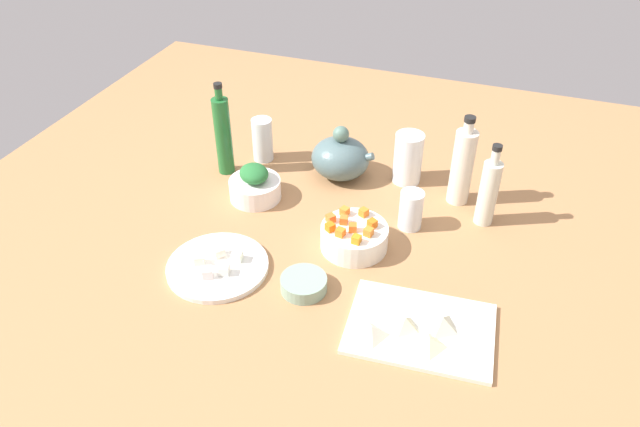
% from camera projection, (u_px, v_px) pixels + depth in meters
% --- Properties ---
extents(tabletop, '(1.90, 1.90, 0.03)m').
position_uv_depth(tabletop, '(320.00, 235.00, 1.44)').
color(tabletop, '#A37348').
rests_on(tabletop, ground).
extents(cutting_board, '(0.30, 0.22, 0.01)m').
position_uv_depth(cutting_board, '(420.00, 328.00, 1.17)').
color(cutting_board, silver).
rests_on(cutting_board, tabletop).
extents(plate_tofu, '(0.22, 0.22, 0.01)m').
position_uv_depth(plate_tofu, '(218.00, 266.00, 1.32)').
color(plate_tofu, white).
rests_on(plate_tofu, tabletop).
extents(bowl_greens, '(0.13, 0.13, 0.05)m').
position_uv_depth(bowl_greens, '(255.00, 189.00, 1.52)').
color(bowl_greens, white).
rests_on(bowl_greens, tabletop).
extents(bowl_carrots, '(0.15, 0.15, 0.06)m').
position_uv_depth(bowl_carrots, '(354.00, 237.00, 1.36)').
color(bowl_carrots, white).
rests_on(bowl_carrots, tabletop).
extents(bowl_small_side, '(0.10, 0.10, 0.03)m').
position_uv_depth(bowl_small_side, '(304.00, 284.00, 1.26)').
color(bowl_small_side, '#82A38D').
rests_on(bowl_small_side, tabletop).
extents(teapot, '(0.17, 0.14, 0.15)m').
position_uv_depth(teapot, '(341.00, 158.00, 1.58)').
color(teapot, '#4D6669').
rests_on(teapot, tabletop).
extents(bottle_0, '(0.04, 0.04, 0.21)m').
position_uv_depth(bottle_0, '(488.00, 191.00, 1.40)').
color(bottle_0, silver).
rests_on(bottle_0, tabletop).
extents(bottle_1, '(0.05, 0.05, 0.24)m').
position_uv_depth(bottle_1, '(462.00, 166.00, 1.47)').
color(bottle_1, silver).
rests_on(bottle_1, tabletop).
extents(bottle_2, '(0.04, 0.04, 0.26)m').
position_uv_depth(bottle_2, '(223.00, 135.00, 1.57)').
color(bottle_2, '#20652D').
rests_on(bottle_2, tabletop).
extents(drinking_glass_0, '(0.07, 0.07, 0.14)m').
position_uv_depth(drinking_glass_0, '(408.00, 158.00, 1.56)').
color(drinking_glass_0, white).
rests_on(drinking_glass_0, tabletop).
extents(drinking_glass_1, '(0.06, 0.06, 0.12)m').
position_uv_depth(drinking_glass_1, '(262.00, 140.00, 1.65)').
color(drinking_glass_1, white).
rests_on(drinking_glass_1, tabletop).
extents(drinking_glass_2, '(0.06, 0.06, 0.10)m').
position_uv_depth(drinking_glass_2, '(411.00, 210.00, 1.41)').
color(drinking_glass_2, white).
rests_on(drinking_glass_2, tabletop).
extents(carrot_cube_0, '(0.02, 0.02, 0.02)m').
position_uv_depth(carrot_cube_0, '(364.00, 212.00, 1.38)').
color(carrot_cube_0, orange).
rests_on(carrot_cube_0, bowl_carrots).
extents(carrot_cube_1, '(0.02, 0.02, 0.02)m').
position_uv_depth(carrot_cube_1, '(353.00, 228.00, 1.33)').
color(carrot_cube_1, orange).
rests_on(carrot_cube_1, bowl_carrots).
extents(carrot_cube_2, '(0.02, 0.02, 0.02)m').
position_uv_depth(carrot_cube_2, '(345.00, 211.00, 1.38)').
color(carrot_cube_2, orange).
rests_on(carrot_cube_2, bowl_carrots).
extents(carrot_cube_3, '(0.02, 0.02, 0.02)m').
position_uv_depth(carrot_cube_3, '(368.00, 232.00, 1.32)').
color(carrot_cube_3, orange).
rests_on(carrot_cube_3, bowl_carrots).
extents(carrot_cube_4, '(0.02, 0.02, 0.02)m').
position_uv_depth(carrot_cube_4, '(372.00, 223.00, 1.34)').
color(carrot_cube_4, orange).
rests_on(carrot_cube_4, bowl_carrots).
extents(carrot_cube_5, '(0.03, 0.03, 0.02)m').
position_uv_depth(carrot_cube_5, '(331.00, 218.00, 1.36)').
color(carrot_cube_5, orange).
rests_on(carrot_cube_5, bowl_carrots).
extents(carrot_cube_6, '(0.02, 0.02, 0.02)m').
position_uv_depth(carrot_cube_6, '(356.00, 239.00, 1.30)').
color(carrot_cube_6, orange).
rests_on(carrot_cube_6, bowl_carrots).
extents(carrot_cube_7, '(0.03, 0.03, 0.02)m').
position_uv_depth(carrot_cube_7, '(330.00, 227.00, 1.33)').
color(carrot_cube_7, orange).
rests_on(carrot_cube_7, bowl_carrots).
extents(carrot_cube_8, '(0.02, 0.02, 0.02)m').
position_uv_depth(carrot_cube_8, '(344.00, 220.00, 1.36)').
color(carrot_cube_8, orange).
rests_on(carrot_cube_8, bowl_carrots).
extents(carrot_cube_9, '(0.02, 0.02, 0.02)m').
position_uv_depth(carrot_cube_9, '(340.00, 232.00, 1.32)').
color(carrot_cube_9, orange).
rests_on(carrot_cube_9, bowl_carrots).
extents(chopped_greens_mound, '(0.11, 0.11, 0.04)m').
position_uv_depth(chopped_greens_mound, '(254.00, 173.00, 1.49)').
color(chopped_greens_mound, '#266931').
rests_on(chopped_greens_mound, bowl_greens).
extents(tofu_cube_0, '(0.03, 0.03, 0.02)m').
position_uv_depth(tofu_cube_0, '(237.00, 256.00, 1.32)').
color(tofu_cube_0, white).
rests_on(tofu_cube_0, plate_tofu).
extents(tofu_cube_1, '(0.03, 0.03, 0.02)m').
position_uv_depth(tofu_cube_1, '(199.00, 259.00, 1.31)').
color(tofu_cube_1, white).
rests_on(tofu_cube_1, plate_tofu).
extents(tofu_cube_2, '(0.03, 0.03, 0.02)m').
position_uv_depth(tofu_cube_2, '(207.00, 273.00, 1.28)').
color(tofu_cube_2, white).
rests_on(tofu_cube_2, plate_tofu).
extents(tofu_cube_3, '(0.03, 0.03, 0.02)m').
position_uv_depth(tofu_cube_3, '(224.00, 270.00, 1.28)').
color(tofu_cube_3, white).
rests_on(tofu_cube_3, plate_tofu).
extents(tofu_cube_4, '(0.03, 0.03, 0.02)m').
position_uv_depth(tofu_cube_4, '(219.00, 252.00, 1.33)').
color(tofu_cube_4, '#FAE2CD').
rests_on(tofu_cube_4, plate_tofu).
extents(dumpling_0, '(0.07, 0.07, 0.02)m').
position_uv_depth(dumpling_0, '(371.00, 331.00, 1.15)').
color(dumpling_0, beige).
rests_on(dumpling_0, cutting_board).
extents(dumpling_1, '(0.06, 0.06, 0.03)m').
position_uv_depth(dumpling_1, '(442.00, 323.00, 1.16)').
color(dumpling_1, beige).
rests_on(dumpling_1, cutting_board).
extents(dumpling_2, '(0.06, 0.06, 0.02)m').
position_uv_depth(dumpling_2, '(429.00, 342.00, 1.13)').
color(dumpling_2, beige).
rests_on(dumpling_2, cutting_board).
extents(dumpling_3, '(0.05, 0.05, 0.03)m').
position_uv_depth(dumpling_3, '(405.00, 323.00, 1.16)').
color(dumpling_3, beige).
rests_on(dumpling_3, cutting_board).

